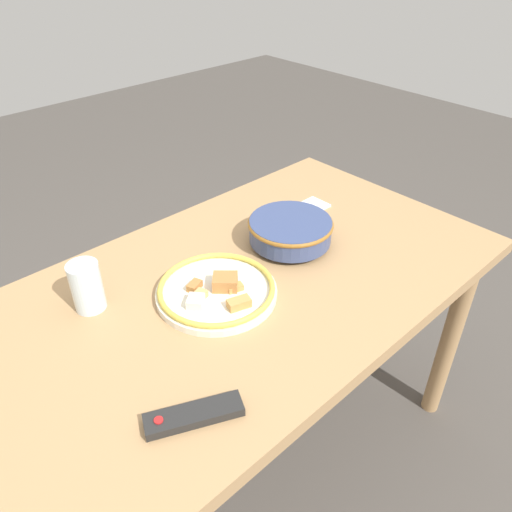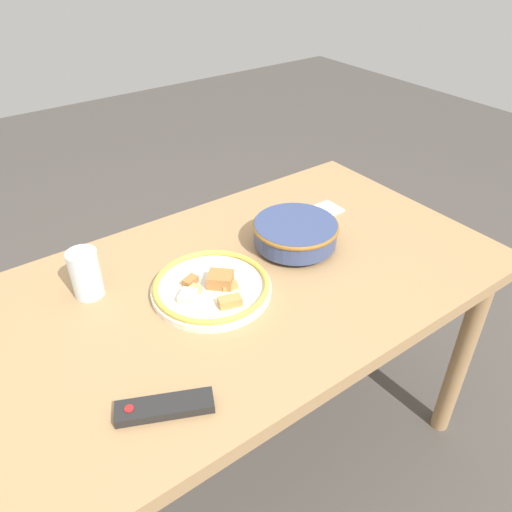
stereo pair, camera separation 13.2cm
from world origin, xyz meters
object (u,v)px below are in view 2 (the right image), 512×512
Objects in this scene: drinking_glass at (86,274)px; food_plate at (212,287)px; tv_remote at (165,407)px; noodle_bowl at (295,233)px.

food_plate is at bearing 144.68° from drinking_glass.
food_plate is 0.31m from drinking_glass.
food_plate is at bearing -21.36° from tv_remote.
food_plate is 2.40× the size of drinking_glass.
food_plate reaches higher than tv_remote.
noodle_bowl is 0.31m from food_plate.
noodle_bowl reaches higher than tv_remote.
tv_remote is (0.57, 0.29, -0.04)m from noodle_bowl.
noodle_bowl is at bearing -172.59° from food_plate.
tv_remote is 1.53× the size of drinking_glass.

